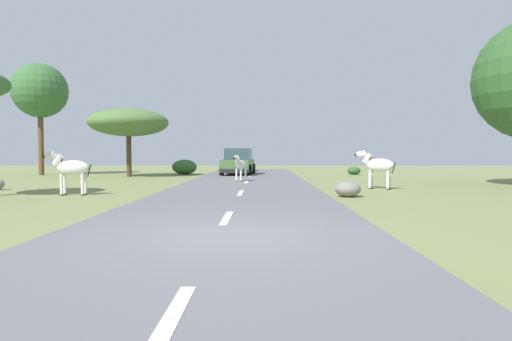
{
  "coord_description": "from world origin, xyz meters",
  "views": [
    {
      "loc": [
        0.58,
        -7.57,
        1.46
      ],
      "look_at": [
        0.33,
        9.87,
        0.78
      ],
      "focal_mm": 30.9,
      "sensor_mm": 36.0,
      "label": 1
    }
  ],
  "objects_px": {
    "zebra_2": "(71,168)",
    "car_1": "(238,162)",
    "zebra_0": "(240,165)",
    "car_0": "(236,161)",
    "bush_0": "(184,167)",
    "rock_0": "(348,189)",
    "bush_1": "(354,171)",
    "tree_1": "(40,91)",
    "tree_0": "(129,123)",
    "zebra_1": "(378,166)"
  },
  "relations": [
    {
      "from": "zebra_0",
      "to": "car_1",
      "type": "height_order",
      "value": "car_1"
    },
    {
      "from": "car_0",
      "to": "bush_1",
      "type": "bearing_deg",
      "value": -30.21
    },
    {
      "from": "zebra_1",
      "to": "tree_0",
      "type": "bearing_deg",
      "value": 85.76
    },
    {
      "from": "zebra_0",
      "to": "car_0",
      "type": "distance_m",
      "value": 12.74
    },
    {
      "from": "zebra_0",
      "to": "tree_0",
      "type": "distance_m",
      "value": 9.28
    },
    {
      "from": "zebra_1",
      "to": "bush_1",
      "type": "xyz_separation_m",
      "value": [
        1.58,
        12.21,
        -0.69
      ]
    },
    {
      "from": "car_1",
      "to": "bush_0",
      "type": "xyz_separation_m",
      "value": [
        -3.78,
        0.94,
        -0.34
      ]
    },
    {
      "from": "bush_0",
      "to": "tree_1",
      "type": "bearing_deg",
      "value": -173.06
    },
    {
      "from": "car_0",
      "to": "tree_0",
      "type": "relative_size",
      "value": 0.89
    },
    {
      "from": "rock_0",
      "to": "car_1",
      "type": "bearing_deg",
      "value": 107.02
    },
    {
      "from": "zebra_1",
      "to": "bush_0",
      "type": "xyz_separation_m",
      "value": [
        -10.09,
        12.34,
        -0.45
      ]
    },
    {
      "from": "tree_0",
      "to": "bush_1",
      "type": "distance_m",
      "value": 15.21
    },
    {
      "from": "zebra_2",
      "to": "bush_1",
      "type": "bearing_deg",
      "value": -43.7
    },
    {
      "from": "car_1",
      "to": "tree_0",
      "type": "relative_size",
      "value": 0.91
    },
    {
      "from": "zebra_1",
      "to": "tree_1",
      "type": "relative_size",
      "value": 0.22
    },
    {
      "from": "zebra_0",
      "to": "car_0",
      "type": "xyz_separation_m",
      "value": [
        -0.99,
        12.7,
        -0.01
      ]
    },
    {
      "from": "zebra_1",
      "to": "tree_0",
      "type": "xyz_separation_m",
      "value": [
        -13.05,
        9.41,
        2.4
      ]
    },
    {
      "from": "zebra_2",
      "to": "car_1",
      "type": "relative_size",
      "value": 0.38
    },
    {
      "from": "car_0",
      "to": "tree_0",
      "type": "bearing_deg",
      "value": -131.05
    },
    {
      "from": "zebra_2",
      "to": "tree_1",
      "type": "height_order",
      "value": "tree_1"
    },
    {
      "from": "car_0",
      "to": "bush_0",
      "type": "xyz_separation_m",
      "value": [
        -3.29,
        -4.53,
        -0.34
      ]
    },
    {
      "from": "zebra_2",
      "to": "rock_0",
      "type": "height_order",
      "value": "zebra_2"
    },
    {
      "from": "rock_0",
      "to": "zebra_2",
      "type": "bearing_deg",
      "value": 177.6
    },
    {
      "from": "car_0",
      "to": "car_1",
      "type": "xyz_separation_m",
      "value": [
        0.49,
        -5.47,
        0.0
      ]
    },
    {
      "from": "zebra_1",
      "to": "car_1",
      "type": "xyz_separation_m",
      "value": [
        -6.31,
        11.4,
        -0.11
      ]
    },
    {
      "from": "zebra_2",
      "to": "zebra_0",
      "type": "bearing_deg",
      "value": -41.43
    },
    {
      "from": "tree_0",
      "to": "rock_0",
      "type": "relative_size",
      "value": 5.61
    },
    {
      "from": "bush_0",
      "to": "tree_0",
      "type": "bearing_deg",
      "value": -135.24
    },
    {
      "from": "zebra_2",
      "to": "car_1",
      "type": "height_order",
      "value": "car_1"
    },
    {
      "from": "zebra_2",
      "to": "rock_0",
      "type": "distance_m",
      "value": 9.56
    },
    {
      "from": "tree_1",
      "to": "rock_0",
      "type": "xyz_separation_m",
      "value": [
        17.65,
        -14.42,
        -5.32
      ]
    },
    {
      "from": "zebra_0",
      "to": "zebra_1",
      "type": "distance_m",
      "value": 7.15
    },
    {
      "from": "bush_0",
      "to": "zebra_0",
      "type": "bearing_deg",
      "value": -62.34
    },
    {
      "from": "tree_1",
      "to": "tree_0",
      "type": "bearing_deg",
      "value": -15.52
    },
    {
      "from": "zebra_1",
      "to": "tree_0",
      "type": "distance_m",
      "value": 16.26
    },
    {
      "from": "bush_1",
      "to": "car_1",
      "type": "bearing_deg",
      "value": -174.17
    },
    {
      "from": "car_0",
      "to": "bush_1",
      "type": "distance_m",
      "value": 9.61
    },
    {
      "from": "bush_0",
      "to": "rock_0",
      "type": "distance_m",
      "value": 17.62
    },
    {
      "from": "bush_1",
      "to": "zebra_0",
      "type": "bearing_deg",
      "value": -132.58
    },
    {
      "from": "car_1",
      "to": "tree_0",
      "type": "bearing_deg",
      "value": 20.47
    },
    {
      "from": "bush_0",
      "to": "rock_0",
      "type": "height_order",
      "value": "bush_0"
    },
    {
      "from": "car_0",
      "to": "bush_0",
      "type": "distance_m",
      "value": 5.61
    },
    {
      "from": "tree_0",
      "to": "rock_0",
      "type": "height_order",
      "value": "tree_0"
    },
    {
      "from": "bush_1",
      "to": "tree_0",
      "type": "bearing_deg",
      "value": -169.16
    },
    {
      "from": "bush_1",
      "to": "zebra_2",
      "type": "bearing_deg",
      "value": -130.73
    },
    {
      "from": "tree_1",
      "to": "bush_1",
      "type": "relative_size",
      "value": 8.27
    },
    {
      "from": "tree_0",
      "to": "tree_1",
      "type": "bearing_deg",
      "value": 164.48
    },
    {
      "from": "car_0",
      "to": "tree_0",
      "type": "distance_m",
      "value": 10.05
    },
    {
      "from": "car_0",
      "to": "bush_1",
      "type": "xyz_separation_m",
      "value": [
        8.38,
        -4.66,
        -0.58
      ]
    },
    {
      "from": "car_0",
      "to": "tree_1",
      "type": "height_order",
      "value": "tree_1"
    }
  ]
}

